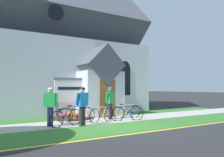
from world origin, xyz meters
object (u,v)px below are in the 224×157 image
bicycle_white (76,115)px  cyclist_in_yellow_jersey (82,103)px  church_sign (70,92)px  cyclist_in_red_jersey (50,104)px  bicycle_blue (127,111)px  roadside_conifer (111,54)px  bicycle_orange (128,113)px  bicycle_red (102,114)px  cyclist_in_blue_jersey (110,100)px  bicycle_black (66,118)px

bicycle_white → cyclist_in_yellow_jersey: (-0.10, -0.92, 0.59)m
church_sign → cyclist_in_red_jersey: church_sign is taller
bicycle_blue → roadside_conifer: 10.35m
bicycle_orange → bicycle_red: bearing=167.9°
bicycle_white → roadside_conifer: 11.98m
bicycle_blue → cyclist_in_blue_jersey: size_ratio=1.00×
cyclist_in_blue_jersey → bicycle_black: bearing=-161.8°
bicycle_blue → church_sign: bearing=148.1°
bicycle_red → cyclist_in_blue_jersey: size_ratio=0.96×
bicycle_blue → cyclist_in_red_jersey: (-4.34, -0.56, 0.60)m
cyclist_in_blue_jersey → bicycle_orange: bearing=-64.3°
bicycle_black → cyclist_in_red_jersey: cyclist_in_red_jersey is taller
bicycle_blue → bicycle_red: bicycle_red is taller
cyclist_in_blue_jersey → cyclist_in_red_jersey: 3.41m
cyclist_in_red_jersey → bicycle_white: bearing=15.8°
church_sign → bicycle_white: size_ratio=1.25×
roadside_conifer → cyclist_in_red_jersey: bearing=-133.3°
bicycle_red → roadside_conifer: 11.63m
bicycle_orange → cyclist_in_red_jersey: cyclist_in_red_jersey is taller
bicycle_red → cyclist_in_yellow_jersey: size_ratio=0.96×
cyclist_in_blue_jersey → bicycle_red: bearing=-142.6°
bicycle_white → bicycle_orange: bearing=-15.0°
cyclist_in_blue_jersey → cyclist_in_yellow_jersey: bearing=-150.6°
church_sign → bicycle_black: church_sign is taller
bicycle_orange → cyclist_in_yellow_jersey: bearing=-174.2°
church_sign → bicycle_blue: size_ratio=1.31×
cyclist_in_yellow_jersey → roadside_conifer: 12.52m
bicycle_orange → church_sign: bearing=130.1°
bicycle_white → bicycle_black: bicycle_white is taller
bicycle_white → bicycle_blue: bearing=3.5°
bicycle_white → cyclist_in_red_jersey: size_ratio=1.06×
bicycle_orange → bicycle_black: bicycle_black is taller
bicycle_black → cyclist_in_blue_jersey: (2.73, 0.90, 0.61)m
bicycle_orange → bicycle_blue: bicycle_blue is taller
bicycle_orange → cyclist_in_blue_jersey: 1.20m
church_sign → cyclist_in_blue_jersey: 2.30m
bicycle_orange → bicycle_blue: (0.54, 0.84, -0.00)m
cyclist_in_yellow_jersey → cyclist_in_blue_jersey: cyclist_in_yellow_jersey is taller
cyclist_in_blue_jersey → cyclist_in_red_jersey: bearing=-169.0°
church_sign → cyclist_in_red_jersey: 2.82m
church_sign → cyclist_in_red_jersey: size_ratio=1.32×
roadside_conifer → bicycle_white: bearing=-129.6°
cyclist_in_yellow_jersey → cyclist_in_red_jersey: 1.35m
bicycle_black → roadside_conifer: roadside_conifer is taller
roadside_conifer → cyclist_in_blue_jersey: bearing=-121.4°
bicycle_black → bicycle_white: bearing=41.2°
bicycle_white → cyclist_in_blue_jersey: bearing=7.7°
bicycle_blue → cyclist_in_red_jersey: bearing=-172.7°
bicycle_red → cyclist_in_red_jersey: bearing=179.9°
cyclist_in_red_jersey → bicycle_orange: bearing=-4.3°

